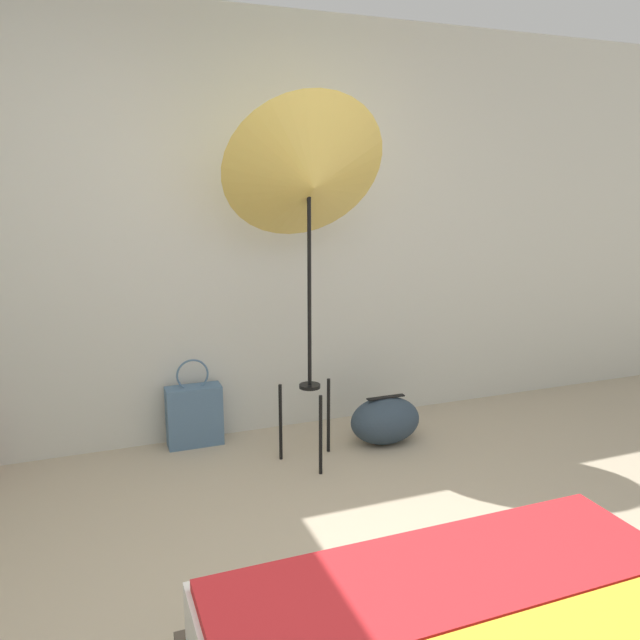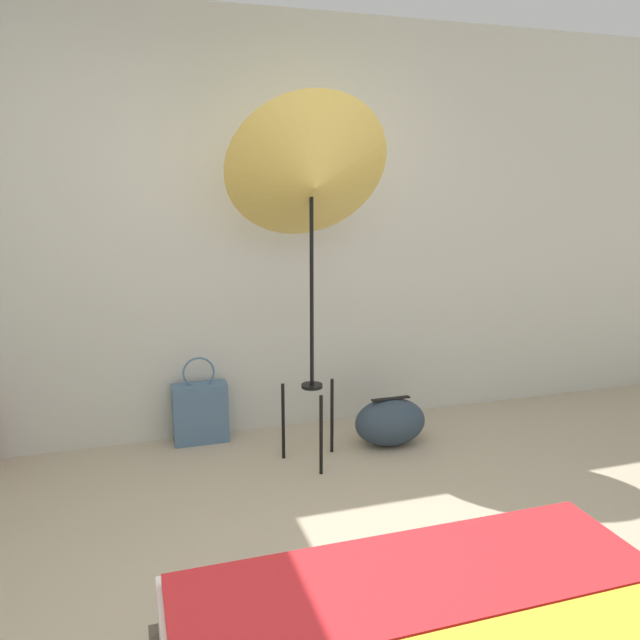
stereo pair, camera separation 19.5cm
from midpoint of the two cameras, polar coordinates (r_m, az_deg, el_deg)
The scene contains 4 objects.
wall_back at distance 3.88m, azimuth -8.78°, elevation 7.94°, with size 8.00×0.05×2.60m.
photo_umbrella at distance 3.39m, azimuth 0.89°, elevation 12.73°, with size 0.91×0.67×2.05m.
tote_bag at distance 3.98m, azimuth -9.50°, elevation -8.32°, with size 0.34×0.14×0.55m.
duffel_bag at distance 3.94m, azimuth 7.87°, elevation -9.23°, with size 0.45×0.30×0.30m.
Camera 2 is at (-0.49, -1.66, 1.59)m, focal length 35.00 mm.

